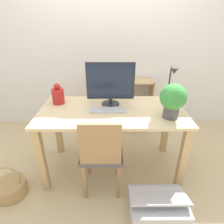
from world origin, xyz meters
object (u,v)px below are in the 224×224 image
(keyboard, at_px, (108,110))
(basket, at_px, (11,188))
(monitor, at_px, (110,83))
(storage_box, at_px, (158,208))
(potted_plant, at_px, (173,99))
(desk_lamp, at_px, (171,82))
(chair, at_px, (101,153))
(bookshelf, at_px, (111,108))
(vase, at_px, (58,95))

(keyboard, bearing_deg, basket, -159.88)
(monitor, xyz_separation_m, basket, (-1.00, -0.51, -0.92))
(storage_box, bearing_deg, potted_plant, 72.27)
(desk_lamp, relative_size, basket, 1.15)
(keyboard, height_order, desk_lamp, desk_lamp)
(chair, bearing_deg, bookshelf, 81.67)
(monitor, distance_m, keyboard, 0.28)
(bookshelf, height_order, storage_box, bookshelf)
(chair, bearing_deg, storage_box, -36.15)
(keyboard, distance_m, basket, 1.24)
(vase, height_order, desk_lamp, desk_lamp)
(keyboard, height_order, potted_plant, potted_plant)
(keyboard, relative_size, potted_plant, 1.11)
(desk_lamp, relative_size, bookshelf, 0.44)
(chair, distance_m, basket, 0.99)
(monitor, relative_size, desk_lamp, 1.22)
(desk_lamp, relative_size, potted_plant, 1.26)
(keyboard, relative_size, desk_lamp, 0.88)
(monitor, bearing_deg, desk_lamp, -0.85)
(keyboard, distance_m, bookshelf, 1.09)
(monitor, height_order, chair, monitor)
(bookshelf, distance_m, storage_box, 1.66)
(monitor, height_order, basket, monitor)
(potted_plant, xyz_separation_m, basket, (-1.56, -0.21, -0.87))
(vase, xyz_separation_m, bookshelf, (0.58, 0.80, -0.54))
(storage_box, bearing_deg, chair, 147.81)
(potted_plant, height_order, basket, potted_plant)
(vase, relative_size, bookshelf, 0.24)
(potted_plant, bearing_deg, basket, -172.27)
(bookshelf, distance_m, basket, 1.70)
(chair, relative_size, bookshelf, 0.93)
(potted_plant, relative_size, bookshelf, 0.35)
(potted_plant, distance_m, storage_box, 0.97)
(monitor, relative_size, vase, 2.21)
(monitor, xyz_separation_m, bookshelf, (0.01, 0.84, -0.68))
(monitor, bearing_deg, potted_plant, -27.87)
(chair, bearing_deg, monitor, 75.05)
(desk_lamp, bearing_deg, potted_plant, -101.33)
(vase, xyz_separation_m, potted_plant, (1.13, -0.34, 0.09))
(desk_lamp, bearing_deg, chair, -148.21)
(vase, distance_m, storage_box, 1.47)
(vase, height_order, potted_plant, potted_plant)
(chair, bearing_deg, vase, 130.62)
(desk_lamp, bearing_deg, vase, 177.65)
(keyboard, distance_m, storage_box, 1.00)
(monitor, bearing_deg, storage_box, -61.52)
(vase, xyz_separation_m, storage_box, (0.98, -0.80, -0.75))
(keyboard, height_order, storage_box, keyboard)
(vase, distance_m, bookshelf, 1.12)
(vase, distance_m, chair, 0.79)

